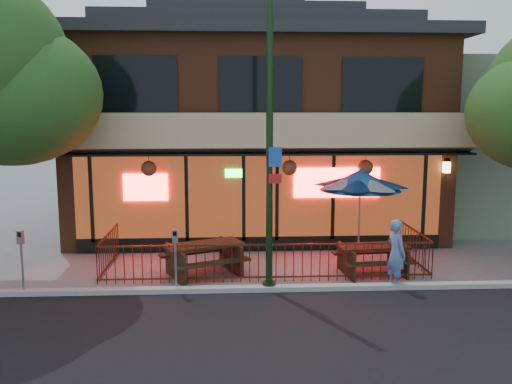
% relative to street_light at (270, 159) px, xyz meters
% --- Properties ---
extents(ground, '(80.00, 80.00, 0.00)m').
position_rel_street_light_xyz_m(ground, '(-0.00, 0.40, -3.15)').
color(ground, gray).
rests_on(ground, ground).
extents(curb, '(80.00, 0.25, 0.12)m').
position_rel_street_light_xyz_m(curb, '(-0.00, -0.10, -3.09)').
color(curb, '#999993').
rests_on(curb, ground).
extents(restaurant_building, '(12.96, 9.49, 8.05)m').
position_rel_street_light_xyz_m(restaurant_building, '(-0.00, 7.51, 0.98)').
color(restaurant_building, brown).
rests_on(restaurant_building, ground).
extents(neighbor_building, '(6.00, 7.00, 6.00)m').
position_rel_street_light_xyz_m(neighbor_building, '(9.00, 8.10, -0.15)').
color(neighbor_building, slate).
rests_on(neighbor_building, ground).
extents(patio_fence, '(8.44, 2.62, 1.00)m').
position_rel_street_light_xyz_m(patio_fence, '(-0.00, 0.91, -2.52)').
color(patio_fence, '#4A1C0F').
rests_on(patio_fence, ground).
extents(street_light, '(0.43, 0.32, 7.00)m').
position_rel_street_light_xyz_m(street_light, '(0.00, 0.00, 0.00)').
color(street_light, black).
rests_on(street_light, ground).
extents(picnic_table_left, '(2.44, 2.20, 0.85)m').
position_rel_street_light_xyz_m(picnic_table_left, '(-1.61, 1.21, -2.59)').
color(picnic_table_left, '#321F12').
rests_on(picnic_table_left, ground).
extents(picnic_table_right, '(1.95, 1.57, 0.77)m').
position_rel_street_light_xyz_m(picnic_table_right, '(2.80, 1.10, -2.64)').
color(picnic_table_right, black).
rests_on(picnic_table_right, ground).
extents(patio_umbrella, '(2.32, 2.32, 2.66)m').
position_rel_street_light_xyz_m(patio_umbrella, '(2.83, 2.80, -0.88)').
color(patio_umbrella, gray).
rests_on(patio_umbrella, ground).
extents(pedestrian, '(0.60, 0.72, 1.68)m').
position_rel_street_light_xyz_m(pedestrian, '(3.07, 0.05, -2.31)').
color(pedestrian, '#5671AD').
rests_on(pedestrian, ground).
extents(parking_meter_near, '(0.15, 0.13, 1.50)m').
position_rel_street_light_xyz_m(parking_meter_near, '(-2.22, 0.00, -2.13)').
color(parking_meter_near, gray).
rests_on(parking_meter_near, ground).
extents(parking_meter_far, '(0.16, 0.15, 1.54)m').
position_rel_street_light_xyz_m(parking_meter_far, '(-5.73, -0.08, -2.11)').
color(parking_meter_far, '#96999F').
rests_on(parking_meter_far, ground).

